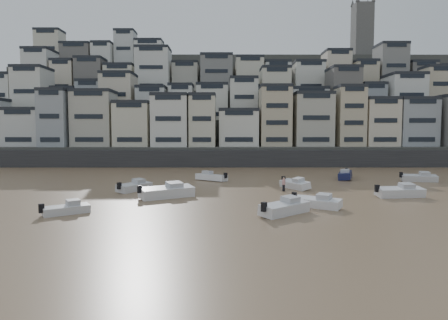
{
  "coord_description": "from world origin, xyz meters",
  "views": [
    {
      "loc": [
        7.97,
        -17.51,
        7.5
      ],
      "look_at": [
        8.08,
        30.0,
        4.0
      ],
      "focal_mm": 32.0,
      "sensor_mm": 36.0,
      "label": 1
    }
  ],
  "objects_px": {
    "boat_d": "(400,190)",
    "boat_j": "(66,208)",
    "person_pink": "(284,184)",
    "boat_g": "(419,177)",
    "boat_b": "(317,201)",
    "boat_e": "(295,183)",
    "boat_i": "(345,174)",
    "boat_f": "(135,185)",
    "boat_a": "(285,206)",
    "boat_h": "(211,176)",
    "boat_c": "(167,190)"
  },
  "relations": [
    {
      "from": "boat_d",
      "to": "boat_j",
      "type": "bearing_deg",
      "value": -172.26
    },
    {
      "from": "person_pink",
      "to": "boat_g",
      "type": "bearing_deg",
      "value": 23.7
    },
    {
      "from": "person_pink",
      "to": "boat_b",
      "type": "bearing_deg",
      "value": -81.03
    },
    {
      "from": "boat_g",
      "to": "person_pink",
      "type": "relative_size",
      "value": 3.06
    },
    {
      "from": "boat_e",
      "to": "boat_i",
      "type": "bearing_deg",
      "value": 109.45
    },
    {
      "from": "boat_g",
      "to": "boat_j",
      "type": "relative_size",
      "value": 1.21
    },
    {
      "from": "boat_g",
      "to": "boat_d",
      "type": "bearing_deg",
      "value": -111.67
    },
    {
      "from": "boat_g",
      "to": "boat_j",
      "type": "bearing_deg",
      "value": -140.65
    },
    {
      "from": "boat_f",
      "to": "boat_a",
      "type": "bearing_deg",
      "value": -98.33
    },
    {
      "from": "boat_b",
      "to": "boat_f",
      "type": "xyz_separation_m",
      "value": [
        -20.19,
        10.74,
        0.04
      ]
    },
    {
      "from": "boat_f",
      "to": "boat_i",
      "type": "bearing_deg",
      "value": -35.9
    },
    {
      "from": "boat_h",
      "to": "boat_i",
      "type": "xyz_separation_m",
      "value": [
        20.78,
        2.05,
        0.09
      ]
    },
    {
      "from": "boat_d",
      "to": "boat_e",
      "type": "relative_size",
      "value": 1.13
    },
    {
      "from": "boat_i",
      "to": "boat_c",
      "type": "bearing_deg",
      "value": -34.77
    },
    {
      "from": "boat_b",
      "to": "person_pink",
      "type": "bearing_deg",
      "value": 132.88
    },
    {
      "from": "boat_a",
      "to": "boat_g",
      "type": "xyz_separation_m",
      "value": [
        23.41,
        23.04,
        -0.07
      ]
    },
    {
      "from": "boat_j",
      "to": "person_pink",
      "type": "distance_m",
      "value": 25.5
    },
    {
      "from": "boat_d",
      "to": "person_pink",
      "type": "xyz_separation_m",
      "value": [
        -12.45,
        4.45,
        0.08
      ]
    },
    {
      "from": "boat_b",
      "to": "boat_g",
      "type": "height_order",
      "value": "boat_g"
    },
    {
      "from": "boat_b",
      "to": "boat_f",
      "type": "distance_m",
      "value": 22.87
    },
    {
      "from": "boat_d",
      "to": "boat_j",
      "type": "distance_m",
      "value": 35.26
    },
    {
      "from": "boat_c",
      "to": "boat_i",
      "type": "height_order",
      "value": "boat_c"
    },
    {
      "from": "boat_e",
      "to": "boat_g",
      "type": "relative_size",
      "value": 0.97
    },
    {
      "from": "boat_f",
      "to": "boat_d",
      "type": "bearing_deg",
      "value": -66.98
    },
    {
      "from": "person_pink",
      "to": "boat_e",
      "type": "bearing_deg",
      "value": 51.63
    },
    {
      "from": "boat_d",
      "to": "boat_h",
      "type": "bearing_deg",
      "value": 138.04
    },
    {
      "from": "boat_i",
      "to": "boat_d",
      "type": "bearing_deg",
      "value": 23.66
    },
    {
      "from": "boat_b",
      "to": "boat_d",
      "type": "height_order",
      "value": "boat_d"
    },
    {
      "from": "boat_b",
      "to": "boat_j",
      "type": "bearing_deg",
      "value": -138.66
    },
    {
      "from": "boat_a",
      "to": "boat_e",
      "type": "height_order",
      "value": "boat_a"
    },
    {
      "from": "boat_a",
      "to": "boat_i",
      "type": "height_order",
      "value": "boat_i"
    },
    {
      "from": "boat_f",
      "to": "boat_j",
      "type": "xyz_separation_m",
      "value": [
        -3.08,
        -13.78,
        -0.14
      ]
    },
    {
      "from": "boat_f",
      "to": "boat_j",
      "type": "distance_m",
      "value": 14.12
    },
    {
      "from": "boat_h",
      "to": "boat_f",
      "type": "bearing_deg",
      "value": 83.8
    },
    {
      "from": "boat_g",
      "to": "boat_j",
      "type": "height_order",
      "value": "boat_g"
    },
    {
      "from": "boat_e",
      "to": "boat_f",
      "type": "height_order",
      "value": "boat_f"
    },
    {
      "from": "boat_d",
      "to": "boat_e",
      "type": "distance_m",
      "value": 12.6
    },
    {
      "from": "boat_b",
      "to": "boat_i",
      "type": "bearing_deg",
      "value": 100.87
    },
    {
      "from": "boat_b",
      "to": "boat_e",
      "type": "xyz_separation_m",
      "value": [
        0.11,
        12.73,
        0.01
      ]
    },
    {
      "from": "boat_a",
      "to": "person_pink",
      "type": "xyz_separation_m",
      "value": [
        1.97,
        13.63,
        0.07
      ]
    },
    {
      "from": "boat_d",
      "to": "boat_h",
      "type": "height_order",
      "value": "boat_d"
    },
    {
      "from": "boat_a",
      "to": "boat_h",
      "type": "bearing_deg",
      "value": 64.8
    },
    {
      "from": "boat_c",
      "to": "boat_g",
      "type": "distance_m",
      "value": 37.99
    },
    {
      "from": "boat_b",
      "to": "person_pink",
      "type": "relative_size",
      "value": 2.91
    },
    {
      "from": "boat_a",
      "to": "boat_j",
      "type": "height_order",
      "value": "boat_a"
    },
    {
      "from": "boat_b",
      "to": "person_pink",
      "type": "height_order",
      "value": "person_pink"
    },
    {
      "from": "boat_j",
      "to": "boat_b",
      "type": "bearing_deg",
      "value": -28.11
    },
    {
      "from": "boat_i",
      "to": "boat_h",
      "type": "bearing_deg",
      "value": -63.84
    },
    {
      "from": "boat_g",
      "to": "boat_f",
      "type": "bearing_deg",
      "value": -155.79
    },
    {
      "from": "boat_i",
      "to": "boat_a",
      "type": "bearing_deg",
      "value": -6.63
    }
  ]
}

